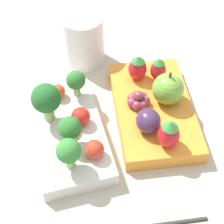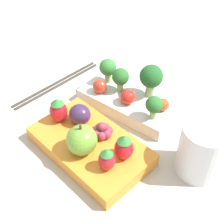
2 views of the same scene
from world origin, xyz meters
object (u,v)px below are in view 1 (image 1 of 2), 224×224
object	(u,v)px
cherry_tomato_2	(58,91)
plum	(148,121)
bento_box_fruit	(153,110)
strawberry_0	(169,134)
drinking_cup	(83,39)
bento_box_savoury	(68,135)
grape_cluster	(138,100)
strawberry_1	(138,68)
broccoli_floret_3	(46,100)
apple	(168,89)
cherry_tomato_1	(94,149)
cherry_tomato_0	(81,118)
broccoli_floret_1	(69,152)
strawberry_2	(158,69)
broccoli_floret_0	(70,129)
broccoli_floret_2	(76,81)

from	to	relation	value
cherry_tomato_2	plum	size ratio (longest dim) A/B	0.59
bento_box_fruit	strawberry_0	distance (m)	0.08
cherry_tomato_2	drinking_cup	distance (m)	0.12
cherry_tomato_2	bento_box_savoury	bearing A→B (deg)	-175.39
grape_cluster	drinking_cup	bearing A→B (deg)	22.62
cherry_tomato_2	strawberry_1	xyz separation A→B (m)	(0.02, -0.13, 0.01)
cherry_tomato_2	grape_cluster	distance (m)	0.12
broccoli_floret_3	apple	xyz separation A→B (m)	(0.00, -0.18, -0.02)
broccoli_floret_3	strawberry_1	world-z (taller)	broccoli_floret_3
cherry_tomato_1	cherry_tomato_2	size ratio (longest dim) A/B	1.19
bento_box_fruit	apple	distance (m)	0.04
cherry_tomato_0	cherry_tomato_1	size ratio (longest dim) A/B	1.04
strawberry_0	plum	bearing A→B (deg)	33.10
strawberry_0	drinking_cup	xyz separation A→B (m)	(0.22, 0.08, -0.00)
broccoli_floret_3	strawberry_0	distance (m)	0.17
broccoli_floret_1	strawberry_1	distance (m)	0.19
strawberry_1	strawberry_2	world-z (taller)	strawberry_1
bento_box_fruit	grape_cluster	bearing A→B (deg)	76.77
strawberry_1	grape_cluster	distance (m)	0.06
strawberry_1	grape_cluster	bearing A→B (deg)	167.59
strawberry_1	strawberry_2	size ratio (longest dim) A/B	1.15
strawberry_0	drinking_cup	bearing A→B (deg)	20.11
apple	plum	distance (m)	0.06
apple	grape_cluster	world-z (taller)	apple
broccoli_floret_0	drinking_cup	size ratio (longest dim) A/B	0.54
bento_box_fruit	apple	size ratio (longest dim) A/B	3.60
bento_box_savoury	strawberry_1	world-z (taller)	strawberry_1
broccoli_floret_3	strawberry_1	distance (m)	0.16
bento_box_fruit	broccoli_floret_3	size ratio (longest dim) A/B	3.16
broccoli_floret_0	cherry_tomato_1	size ratio (longest dim) A/B	1.83
cherry_tomato_1	strawberry_1	bearing A→B (deg)	-34.50
cherry_tomato_2	strawberry_2	size ratio (longest dim) A/B	0.57
strawberry_2	cherry_tomato_1	bearing A→B (deg)	135.95
grape_cluster	plum	bearing A→B (deg)	-178.05
strawberry_0	broccoli_floret_0	bearing A→B (deg)	77.89
bento_box_savoury	cherry_tomato_2	distance (m)	0.07
bento_box_savoury	broccoli_floret_2	xyz separation A→B (m)	(0.07, -0.02, 0.04)
broccoli_floret_3	cherry_tomato_2	world-z (taller)	broccoli_floret_3
broccoli_floret_3	cherry_tomato_2	distance (m)	0.05
bento_box_savoury	broccoli_floret_1	world-z (taller)	broccoli_floret_1
cherry_tomato_1	strawberry_2	size ratio (longest dim) A/B	0.68
apple	grape_cluster	bearing A→B (deg)	89.63
bento_box_fruit	cherry_tomato_2	distance (m)	0.15
cherry_tomato_1	strawberry_1	world-z (taller)	strawberry_1
broccoli_floret_0	apple	size ratio (longest dim) A/B	0.86
grape_cluster	drinking_cup	xyz separation A→B (m)	(0.14, 0.06, 0.01)
apple	strawberry_2	world-z (taller)	apple
broccoli_floret_2	plum	world-z (taller)	broccoli_floret_2
broccoli_floret_2	cherry_tomato_0	xyz separation A→B (m)	(-0.06, 0.00, -0.01)
bento_box_savoury	grape_cluster	distance (m)	0.11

